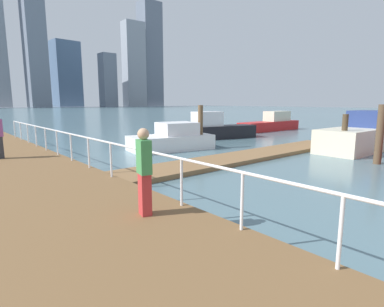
{
  "coord_description": "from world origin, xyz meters",
  "views": [
    {
      "loc": [
        -7.19,
        2.29,
        2.66
      ],
      "look_at": [
        -0.37,
        10.3,
        0.89
      ],
      "focal_mm": 28.66,
      "sensor_mm": 36.0,
      "label": 1
    }
  ],
  "objects_px": {
    "moored_boat_3": "(364,136)",
    "moored_boat_5": "(271,124)",
    "moored_boat_1": "(213,129)",
    "pedestrian_0": "(144,170)",
    "moored_boat_2": "(172,139)"
  },
  "relations": [
    {
      "from": "moored_boat_1",
      "to": "moored_boat_2",
      "type": "relative_size",
      "value": 1.35
    },
    {
      "from": "moored_boat_2",
      "to": "moored_boat_3",
      "type": "distance_m",
      "value": 10.8
    },
    {
      "from": "moored_boat_3",
      "to": "moored_boat_5",
      "type": "height_order",
      "value": "moored_boat_3"
    },
    {
      "from": "pedestrian_0",
      "to": "moored_boat_1",
      "type": "bearing_deg",
      "value": 40.91
    },
    {
      "from": "moored_boat_1",
      "to": "moored_boat_3",
      "type": "distance_m",
      "value": 9.61
    },
    {
      "from": "moored_boat_5",
      "to": "moored_boat_2",
      "type": "bearing_deg",
      "value": -166.41
    },
    {
      "from": "moored_boat_5",
      "to": "moored_boat_3",
      "type": "bearing_deg",
      "value": -120.1
    },
    {
      "from": "moored_boat_1",
      "to": "pedestrian_0",
      "type": "height_order",
      "value": "pedestrian_0"
    },
    {
      "from": "moored_boat_1",
      "to": "moored_boat_5",
      "type": "bearing_deg",
      "value": 8.22
    },
    {
      "from": "moored_boat_3",
      "to": "pedestrian_0",
      "type": "bearing_deg",
      "value": -173.91
    },
    {
      "from": "moored_boat_1",
      "to": "moored_boat_5",
      "type": "height_order",
      "value": "moored_boat_1"
    },
    {
      "from": "moored_boat_2",
      "to": "moored_boat_3",
      "type": "xyz_separation_m",
      "value": [
        8.21,
        -7.0,
        0.21
      ]
    },
    {
      "from": "moored_boat_5",
      "to": "pedestrian_0",
      "type": "bearing_deg",
      "value": -150.55
    },
    {
      "from": "moored_boat_2",
      "to": "moored_boat_5",
      "type": "distance_m",
      "value": 14.68
    },
    {
      "from": "moored_boat_3",
      "to": "moored_boat_5",
      "type": "distance_m",
      "value": 12.08
    }
  ]
}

